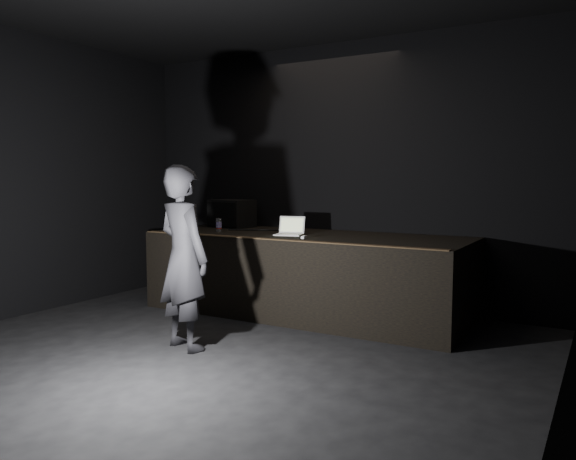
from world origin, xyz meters
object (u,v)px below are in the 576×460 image
at_px(stage_riser, 307,274).
at_px(laptop, 290,230).
at_px(beer_can, 219,225).
at_px(person, 184,258).
at_px(stage_monitor, 231,214).

relative_size(stage_riser, laptop, 10.36).
distance_m(beer_can, person, 1.80).
height_order(stage_monitor, person, person).
distance_m(laptop, person, 1.78).
relative_size(stage_riser, beer_can, 22.07).
bearing_deg(stage_monitor, beer_can, -59.01).
height_order(stage_monitor, laptop, stage_monitor).
distance_m(stage_monitor, laptop, 1.39).
bearing_deg(laptop, person, -109.68).
bearing_deg(laptop, beer_can, 175.83).
bearing_deg(stage_riser, stage_monitor, 165.02).
xyz_separation_m(stage_monitor, laptop, (1.28, -0.53, -0.14)).
xyz_separation_m(laptop, beer_can, (-0.99, -0.15, 0.03)).
relative_size(laptop, beer_can, 2.13).
distance_m(stage_riser, stage_monitor, 1.64).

